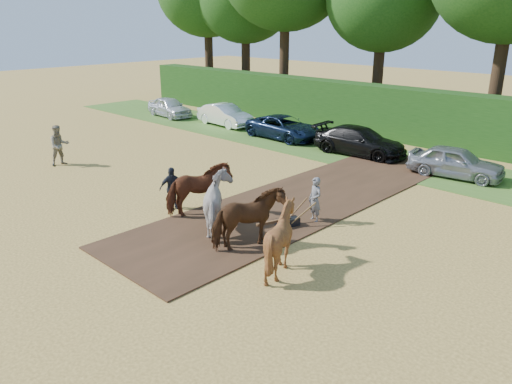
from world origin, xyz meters
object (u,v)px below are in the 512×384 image
(spectator_near, at_px, (59,145))
(plough_team, at_px, (237,211))
(spectator_far, at_px, (172,188))
(parked_cars, at_px, (386,146))

(spectator_near, distance_m, plough_team, 12.27)
(spectator_near, relative_size, spectator_far, 1.22)
(spectator_near, bearing_deg, spectator_far, -80.08)
(spectator_near, height_order, spectator_far, spectator_near)
(spectator_far, distance_m, parked_cars, 11.65)
(spectator_far, bearing_deg, parked_cars, 6.56)
(spectator_far, xyz_separation_m, plough_team, (3.69, -0.25, 0.16))
(plough_team, relative_size, parked_cars, 0.18)
(plough_team, bearing_deg, spectator_near, 179.53)
(plough_team, bearing_deg, spectator_far, 176.14)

